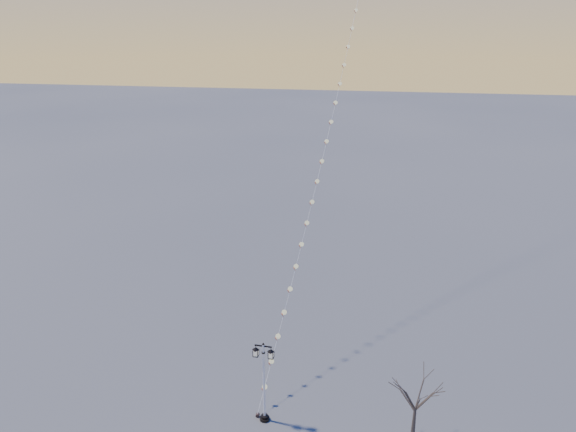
# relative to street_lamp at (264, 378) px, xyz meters

# --- Properties ---
(ground) EXTENTS (300.00, 300.00, 0.00)m
(ground) POSITION_rel_street_lamp_xyz_m (-0.02, -0.84, -2.57)
(ground) COLOR #4C4D4D
(ground) RESTS_ON ground
(street_lamp) EXTENTS (1.18, 0.52, 4.65)m
(street_lamp) POSITION_rel_street_lamp_xyz_m (0.00, 0.00, 0.00)
(street_lamp) COLOR black
(street_lamp) RESTS_ON ground
(bare_tree) EXTENTS (2.22, 2.22, 3.68)m
(bare_tree) POSITION_rel_street_lamp_xyz_m (7.47, -0.07, -0.02)
(bare_tree) COLOR #382F26
(bare_tree) RESTS_ON ground
(kite_train) EXTENTS (6.07, 36.57, 41.80)m
(kite_train) POSITION_rel_street_lamp_xyz_m (2.33, 18.13, 18.22)
(kite_train) COLOR black
(kite_train) RESTS_ON ground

